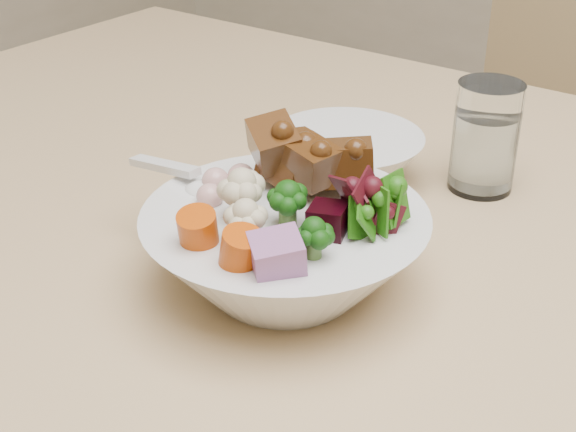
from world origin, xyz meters
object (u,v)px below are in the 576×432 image
(chair_far, at_px, (530,229))
(side_bowl, at_px, (346,159))
(dining_table, at_px, (538,431))
(water_glass, at_px, (485,141))
(food_bowl, at_px, (288,245))

(chair_far, distance_m, side_bowl, 0.66)
(dining_table, relative_size, water_glass, 18.06)
(water_glass, bearing_deg, food_bowl, -110.56)
(side_bowl, bearing_deg, food_bowl, -80.23)
(chair_far, bearing_deg, side_bowl, -76.25)
(dining_table, bearing_deg, chair_far, 109.43)
(dining_table, xyz_separation_m, food_bowl, (-0.20, -0.02, 0.12))
(dining_table, height_order, side_bowl, side_bowl)
(food_bowl, height_order, water_glass, food_bowl)
(food_bowl, height_order, side_bowl, food_bowl)
(dining_table, distance_m, food_bowl, 0.23)
(dining_table, bearing_deg, side_bowl, 154.24)
(dining_table, xyz_separation_m, chair_far, (-0.13, 0.72, -0.23))
(dining_table, relative_size, side_bowl, 12.81)
(food_bowl, xyz_separation_m, side_bowl, (-0.03, 0.18, -0.01))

